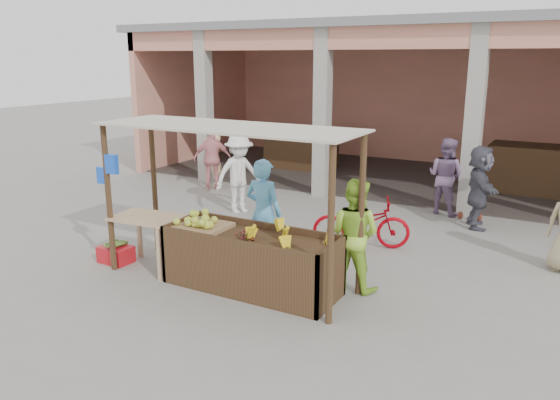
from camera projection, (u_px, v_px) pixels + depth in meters
The scene contains 20 objects.
ground at pixel (224, 282), 8.37m from camera, with size 60.00×60.00×0.00m, color gray.
market_building at pixel (407, 81), 15.20m from camera, with size 14.40×6.40×4.20m.
fruit_stall at pixel (252, 263), 8.03m from camera, with size 2.60×0.95×0.80m, color #4A341D.
stall_awning at pixel (222, 154), 7.92m from camera, with size 4.09×1.35×2.39m.
banana_heap at pixel (284, 236), 7.68m from camera, with size 1.13×0.61×0.20m, color yellow, non-canonical shape.
melon_tray at pixel (202, 222), 8.32m from camera, with size 0.79×0.69×0.21m.
berry_heap at pixel (247, 234), 7.89m from camera, with size 0.41×0.34×0.13m, color maroon.
side_table at pixel (148, 225), 8.72m from camera, with size 1.15×0.82×0.88m.
papaya_pile at pixel (147, 211), 8.66m from camera, with size 0.67×0.38×0.19m, color #4E872C, non-canonical shape.
red_crate at pixel (116, 254), 9.13m from camera, with size 0.53×0.38×0.28m, color red.
plantain_bundle at pixel (115, 244), 9.09m from camera, with size 0.43×0.30×0.09m, color #55832F, non-canonical shape.
produce_sacks at pixel (472, 204), 11.53m from camera, with size 0.84×0.79×0.64m.
vendor_blue at pixel (263, 209), 8.85m from camera, with size 0.71×0.52×1.90m, color #5CB4E8.
vendor_green at pixel (354, 231), 7.94m from camera, with size 0.85×0.49×1.76m, color #9CD036.
motorcycle at pixel (361, 222), 9.78m from camera, with size 1.81×0.63×0.95m, color #A8030F.
shopper_a at pixel (239, 171), 11.89m from camera, with size 1.21×0.60×1.88m, color white.
shopper_b at pixel (212, 156), 14.00m from camera, with size 1.02×0.54×1.73m, color pink.
shopper_d at pixel (480, 185), 10.83m from camera, with size 1.62×0.67×1.76m, color #4A4955.
shopper_e at pixel (215, 160), 14.37m from camera, with size 0.53×0.40×1.43m, color #F5CC8D.
shopper_f at pixel (446, 173), 11.80m from camera, with size 0.89×0.51×1.83m, color gray.
Camera 1 is at (4.53, -6.38, 3.34)m, focal length 35.00 mm.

